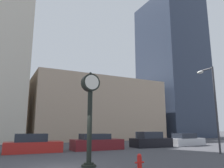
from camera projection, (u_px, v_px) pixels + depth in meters
name	position (u px, v px, depth m)	size (l,w,h in m)	color
building_storefront_row	(94.00, 110.00, 37.04)	(20.72, 12.00, 9.59)	tan
building_glass_modern	(172.00, 68.00, 46.98)	(10.60, 12.00, 29.13)	#2D384C
street_clock	(90.00, 106.00, 11.25)	(0.93, 0.74, 4.80)	black
car_red	(33.00, 145.00, 16.91)	(4.39, 1.94, 1.44)	red
car_maroon	(97.00, 143.00, 19.17)	(4.49, 2.00, 1.38)	maroon
car_black	(151.00, 141.00, 21.74)	(4.01, 2.12, 1.50)	black
car_silver	(186.00, 140.00, 23.86)	(4.32, 1.90, 1.30)	#BCBCC1
fire_hydrant_near	(139.00, 161.00, 10.12)	(0.49, 0.21, 0.71)	red
street_lamp_right	(211.00, 95.00, 17.16)	(0.36, 1.57, 6.64)	#38383D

